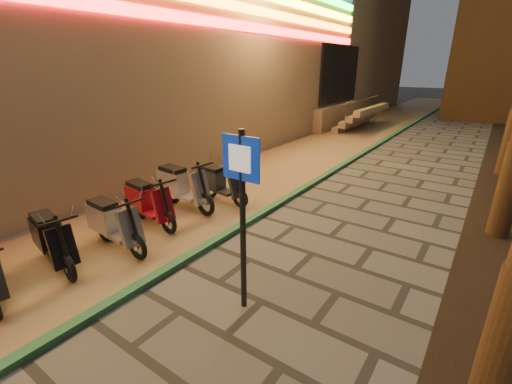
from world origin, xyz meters
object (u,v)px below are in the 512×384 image
Objects in this scene: scooter_6 at (51,239)px; scooter_7 at (112,223)px; scooter_8 at (147,202)px; scooter_10 at (218,182)px; pedestrian_sign at (242,199)px; scooter_9 at (181,186)px.

scooter_6 is 1.00m from scooter_7.
scooter_8 is 1.04× the size of scooter_10.
pedestrian_sign is at bearing 3.36° from scooter_7.
scooter_7 is at bearing -85.86° from scooter_10.
scooter_7 is 1.11m from scooter_8.
scooter_9 is (-0.10, 3.08, 0.06)m from scooter_6.
scooter_9 is 1.13× the size of scooter_10.
scooter_6 is 3.08m from scooter_9.
pedestrian_sign is 1.62× the size of scooter_10.
scooter_7 is at bearing -65.56° from scooter_8.
scooter_6 is 0.98× the size of scooter_7.
scooter_9 is (-0.40, 2.12, 0.05)m from scooter_7.
scooter_8 is (-3.39, 1.03, -1.16)m from pedestrian_sign.
scooter_10 is at bearing 91.62° from scooter_7.
scooter_9 reaches higher than scooter_7.
pedestrian_sign is 1.62× the size of scooter_6.
scooter_9 is 0.96m from scooter_10.
scooter_8 is 1.07m from scooter_9.
scooter_9 is at bearing 101.70° from scooter_6.
scooter_8 is (-0.33, 1.06, 0.00)m from scooter_7.
scooter_8 is at bearing 164.26° from pedestrian_sign.
scooter_9 is (-0.07, 1.06, 0.05)m from scooter_8.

